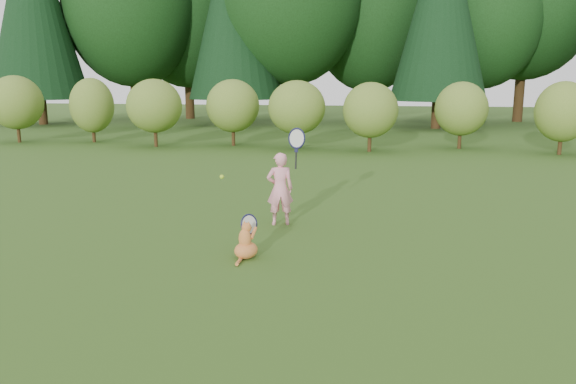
# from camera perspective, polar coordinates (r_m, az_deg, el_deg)

# --- Properties ---
(ground) EXTENTS (100.00, 100.00, 0.00)m
(ground) POSITION_cam_1_polar(r_m,az_deg,el_deg) (9.02, -2.15, -5.30)
(ground) COLOR #214B15
(ground) RESTS_ON ground
(shrub_row) EXTENTS (28.00, 3.00, 2.80)m
(shrub_row) POSITION_cam_1_polar(r_m,az_deg,el_deg) (21.56, 5.20, 8.13)
(shrub_row) COLOR olive
(shrub_row) RESTS_ON ground
(child) EXTENTS (0.76, 0.46, 1.97)m
(child) POSITION_cam_1_polar(r_m,az_deg,el_deg) (10.06, -0.76, 0.49)
(child) COLOR pink
(child) RESTS_ON ground
(cat) EXTENTS (0.54, 0.80, 0.76)m
(cat) POSITION_cam_1_polar(r_m,az_deg,el_deg) (8.30, -4.29, -4.77)
(cat) COLOR #C27925
(cat) RESTS_ON ground
(tennis_ball) EXTENTS (0.08, 0.08, 0.08)m
(tennis_ball) POSITION_cam_1_polar(r_m,az_deg,el_deg) (10.01, -6.74, 1.55)
(tennis_ball) COLOR #9EC717
(tennis_ball) RESTS_ON ground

